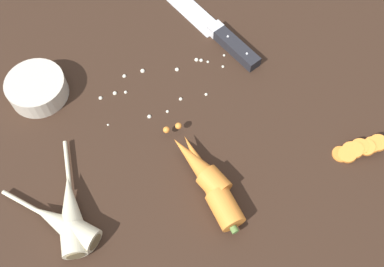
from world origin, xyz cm
name	(u,v)px	position (x,y,z in cm)	size (l,w,h in cm)	color
ground_plane	(188,134)	(0.00, 0.00, -2.00)	(120.00, 90.00, 4.00)	#332116
chefs_knife	(198,14)	(11.40, 24.71, 0.65)	(14.26, 33.97, 4.18)	silver
whole_carrot	(210,182)	(-0.62, -12.02, 2.10)	(5.81, 22.28, 4.20)	orange
whole_carrot_second	(200,167)	(-1.16, -8.89, 2.10)	(8.12, 15.87, 4.20)	orange
parsnip_front	(71,214)	(-23.48, -9.15, 1.98)	(5.70, 21.03, 4.00)	beige
parsnip_mid_left	(63,224)	(-25.03, -10.35, 1.98)	(14.07, 15.46, 4.00)	beige
carrot_slice_stack	(358,149)	(26.26, -15.08, 1.18)	(9.31, 4.06, 3.25)	orange
prep_bowl	(37,88)	(-23.78, 17.05, 2.15)	(11.00, 11.00, 4.00)	beige
mince_crumbs	(160,81)	(-1.46, 11.66, 0.37)	(26.64, 11.29, 0.89)	silver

